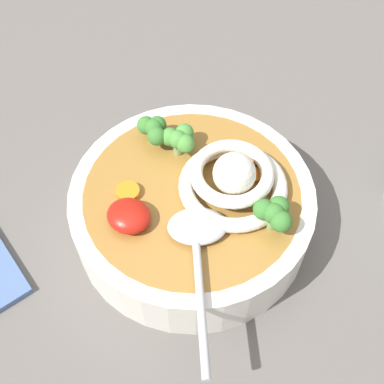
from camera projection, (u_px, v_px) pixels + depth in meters
The scene contains 11 objects.
table_slab at pixel (230, 221), 59.96cm from camera, with size 134.41×134.41×3.87cm, color #5B5651.
soup_bowl at pixel (192, 208), 54.75cm from camera, with size 26.40×26.40×6.38cm.
noodle_pile at pixel (232, 179), 51.25cm from camera, with size 12.66×12.41×5.09cm.
soup_spoon at pixel (196, 237), 48.09cm from camera, with size 12.79×15.96×1.60cm.
chili_sauce_dollop at pixel (129, 216), 49.26cm from camera, with size 4.58×4.12×2.06cm, color #B2190F.
broccoli_floret_beside_chili at pixel (152, 130), 54.72cm from camera, with size 4.11×3.53×3.25cm.
broccoli_floret_near_spoon at pixel (274, 213), 48.17cm from camera, with size 4.25×3.66×3.36cm.
broccoli_floret_far at pixel (180, 138), 54.10cm from camera, with size 4.05×3.49×3.20cm.
carrot_slice_extra_a at pixel (128, 192), 51.79cm from camera, with size 2.52×2.52×0.73cm, color orange.
carrot_slice_left at pixel (246, 157), 54.64cm from camera, with size 2.54×2.54×0.74cm, color orange.
carrot_slice_center at pixel (250, 175), 53.34cm from camera, with size 2.37×2.37×0.41cm, color orange.
Camera 1 is at (-13.31, 29.74, 52.60)cm, focal length 46.07 mm.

